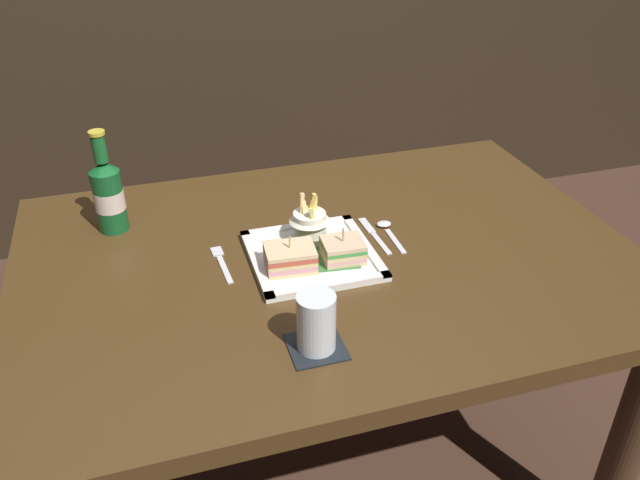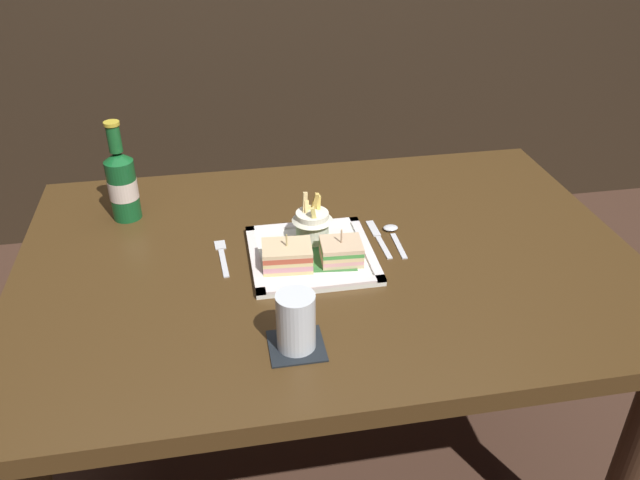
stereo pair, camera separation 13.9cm
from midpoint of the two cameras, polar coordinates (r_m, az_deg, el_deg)
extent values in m
plane|color=#422A1F|center=(1.91, -1.65, -19.95)|extent=(6.00, 6.00, 0.00)
cube|color=#452E15|center=(1.43, -2.08, -1.95)|extent=(1.36, 0.94, 0.04)
cylinder|color=#442B1C|center=(1.65, 23.58, -16.29)|extent=(0.08, 0.08, 0.69)
cylinder|color=#47261E|center=(1.95, -22.40, -7.56)|extent=(0.08, 0.08, 0.69)
cylinder|color=#3F2223|center=(2.12, 11.01, -2.01)|extent=(0.08, 0.08, 0.69)
cube|color=white|center=(1.40, -3.56, -1.54)|extent=(0.27, 0.27, 0.01)
cube|color=#347335|center=(1.40, -3.57, -1.34)|extent=(0.20, 0.17, 0.00)
cube|color=white|center=(1.29, -2.25, -4.09)|extent=(0.27, 0.02, 0.01)
cube|color=white|center=(1.50, -4.71, 1.19)|extent=(0.27, 0.02, 0.01)
cube|color=white|center=(1.38, -8.58, -2.06)|extent=(0.02, 0.27, 0.01)
cube|color=white|center=(1.42, 1.27, -0.48)|extent=(0.02, 0.27, 0.01)
cube|color=#E3C281|center=(1.35, -5.59, -2.41)|extent=(0.11, 0.09, 0.01)
cube|color=pink|center=(1.35, -5.62, -2.05)|extent=(0.11, 0.09, 0.01)
cube|color=#DDC381|center=(1.34, -5.64, -1.68)|extent=(0.11, 0.09, 0.01)
cube|color=#C25037|center=(1.34, -5.66, -1.32)|extent=(0.11, 0.09, 0.01)
cube|color=beige|center=(1.33, -5.68, -0.95)|extent=(0.11, 0.09, 0.01)
cylinder|color=tan|center=(1.34, -5.67, -1.19)|extent=(0.00, 0.00, 0.08)
cube|color=#D2B789|center=(1.38, -0.84, -1.62)|extent=(0.09, 0.08, 0.01)
cube|color=#DB9794|center=(1.37, -0.85, -1.31)|extent=(0.09, 0.08, 0.01)
cube|color=#DCBC82|center=(1.37, -0.85, -0.99)|extent=(0.09, 0.08, 0.01)
cube|color=#42953E|center=(1.36, -0.85, -0.67)|extent=(0.09, 0.08, 0.01)
cube|color=#D9B68D|center=(1.36, -0.86, -0.35)|extent=(0.09, 0.08, 0.01)
cylinder|color=tan|center=(1.36, -0.86, -0.44)|extent=(0.00, 0.00, 0.08)
cylinder|color=white|center=(1.43, -3.71, 1.11)|extent=(0.07, 0.07, 0.07)
cone|color=#EAE7C7|center=(1.41, -3.75, 2.20)|extent=(0.09, 0.09, 0.03)
cube|color=#E7CD80|center=(1.42, -3.83, 2.29)|extent=(0.02, 0.01, 0.05)
cube|color=#E9D483|center=(1.42, -4.09, 2.06)|extent=(0.01, 0.01, 0.05)
cube|color=#F7D57F|center=(1.41, -4.20, 2.22)|extent=(0.01, 0.03, 0.06)
cube|color=#F6D288|center=(1.41, -4.45, 2.64)|extent=(0.01, 0.02, 0.08)
cube|color=#F3CF61|center=(1.43, -3.27, 2.72)|extent=(0.01, 0.01, 0.06)
cube|color=#DDB452|center=(1.41, -3.70, 2.72)|extent=(0.03, 0.02, 0.08)
cube|color=#E0CD6D|center=(1.39, -3.48, 1.78)|extent=(0.02, 0.01, 0.06)
cylinder|color=#145426|center=(1.57, -20.71, 3.22)|extent=(0.07, 0.07, 0.15)
cone|color=#145B26|center=(1.54, -21.30, 6.06)|extent=(0.07, 0.07, 0.02)
cylinder|color=#195E29|center=(1.52, -21.62, 7.55)|extent=(0.03, 0.03, 0.06)
cylinder|color=gold|center=(1.51, -21.89, 8.80)|extent=(0.04, 0.04, 0.01)
cylinder|color=beige|center=(1.57, -20.73, 3.32)|extent=(0.07, 0.07, 0.05)
cube|color=black|center=(1.16, -3.80, -9.63)|extent=(0.10, 0.10, 0.00)
cylinder|color=silver|center=(1.13, -3.90, -7.45)|extent=(0.07, 0.07, 0.11)
cylinder|color=silver|center=(1.14, -3.86, -8.19)|extent=(0.06, 0.06, 0.07)
cube|color=silver|center=(1.39, -11.37, -2.59)|extent=(0.02, 0.11, 0.00)
cube|color=silver|center=(1.45, -11.90, -1.08)|extent=(0.03, 0.04, 0.00)
cube|color=silver|center=(1.45, 2.71, -0.32)|extent=(0.01, 0.10, 0.00)
cube|color=silver|center=(1.52, 1.60, 1.23)|extent=(0.02, 0.07, 0.00)
cube|color=silver|center=(1.46, 4.00, -0.11)|extent=(0.01, 0.11, 0.00)
ellipsoid|color=silver|center=(1.52, 3.13, 1.37)|extent=(0.04, 0.03, 0.01)
camera|label=1|loc=(0.07, -92.86, -1.75)|focal=35.87mm
camera|label=2|loc=(0.07, 87.14, 1.75)|focal=35.87mm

